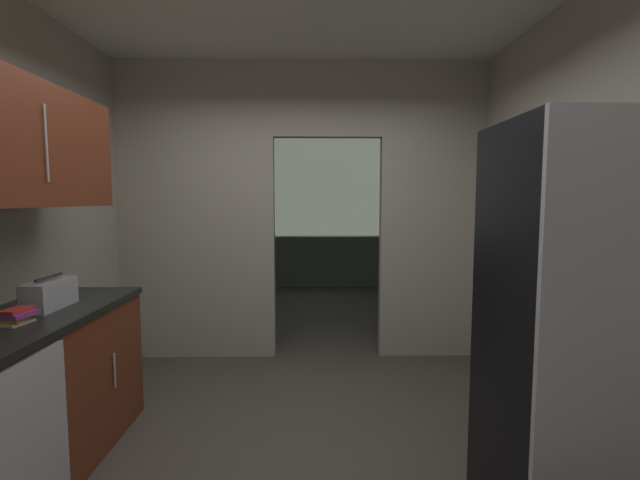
% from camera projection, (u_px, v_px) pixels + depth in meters
% --- Properties ---
extents(ground, '(20.00, 20.00, 0.00)m').
position_uv_depth(ground, '(296.00, 460.00, 2.62)').
color(ground, '#47423D').
extents(kitchen_partition, '(3.53, 0.12, 2.84)m').
position_uv_depth(kitchen_partition, '(295.00, 202.00, 4.27)').
color(kitchen_partition, '#ADA899').
rests_on(kitchen_partition, ground).
extents(adjoining_room_shell, '(3.53, 3.54, 2.84)m').
position_uv_depth(adjoining_room_shell, '(306.00, 208.00, 6.61)').
color(adjoining_room_shell, gray).
rests_on(adjoining_room_shell, ground).
extents(refrigerator, '(0.85, 0.71, 1.89)m').
position_uv_depth(refrigerator, '(592.00, 332.00, 2.00)').
color(refrigerator, black).
rests_on(refrigerator, ground).
extents(lower_cabinet_run, '(0.64, 1.67, 0.92)m').
position_uv_depth(lower_cabinet_run, '(27.00, 401.00, 2.38)').
color(lower_cabinet_run, maroon).
rests_on(lower_cabinet_run, ground).
extents(dishwasher, '(0.02, 0.56, 0.86)m').
position_uv_depth(dishwasher, '(29.00, 455.00, 1.93)').
color(dishwasher, '#B7BABC').
rests_on(dishwasher, ground).
extents(upper_cabinet_counterside, '(0.36, 1.50, 0.66)m').
position_uv_depth(upper_cabinet_counterside, '(10.00, 143.00, 2.26)').
color(upper_cabinet_counterside, maroon).
extents(boombox, '(0.15, 0.36, 0.19)m').
position_uv_depth(boombox, '(49.00, 294.00, 2.54)').
color(boombox, '#B2B2B7').
rests_on(boombox, lower_cabinet_run).
extents(book_stack, '(0.15, 0.18, 0.08)m').
position_uv_depth(book_stack, '(16.00, 316.00, 2.23)').
color(book_stack, beige).
rests_on(book_stack, lower_cabinet_run).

